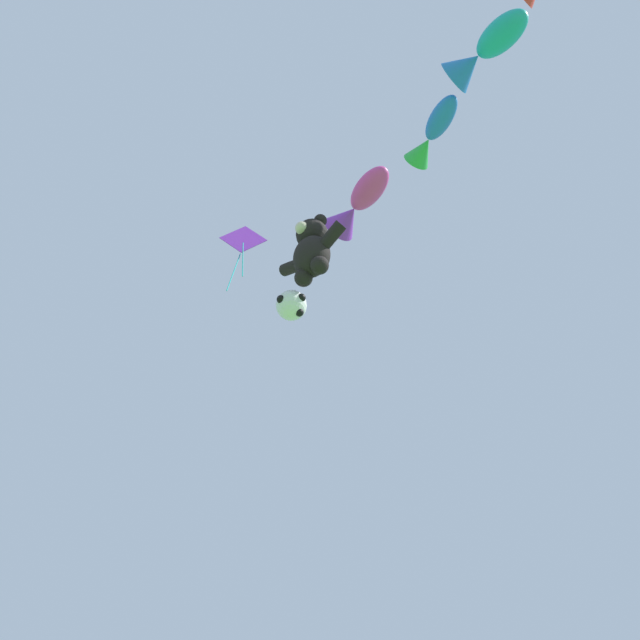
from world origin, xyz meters
name	(u,v)px	position (x,y,z in m)	size (l,w,h in m)	color
teddy_bear_kite	(312,249)	(0.27, 3.80, 13.86)	(2.26, 0.99, 2.29)	black
soccer_ball_kite	(292,305)	(-0.59, 3.97, 12.51)	(0.86, 0.86, 0.79)	white
fish_kite_magenta	(358,204)	(0.94, 5.01, 16.54)	(2.60, 1.46, 1.00)	#E53F9E
fish_kite_cobalt	(432,135)	(3.81, 4.86, 16.71)	(2.18, 1.43, 0.75)	blue
fish_kite_teal	(484,51)	(6.08, 4.12, 17.01)	(2.27, 1.02, 0.99)	#19ADB2
diamond_kite	(243,242)	(-2.45, 3.47, 16.42)	(1.00, 1.13, 3.16)	purple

